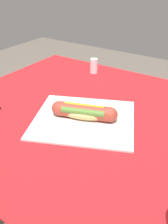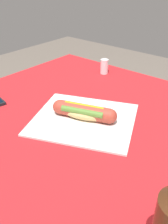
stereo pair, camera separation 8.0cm
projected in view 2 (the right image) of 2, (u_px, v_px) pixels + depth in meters
dining_table at (100, 152)px, 0.89m from camera, size 1.11×0.88×0.76m
paper_wrapper at (84, 119)px, 0.82m from camera, size 0.41×0.39×0.01m
hot_dog at (84, 112)px, 0.80m from camera, size 0.21×0.11×0.05m
salt_shaker at (104, 66)px, 1.15m from camera, size 0.04×0.04×0.07m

